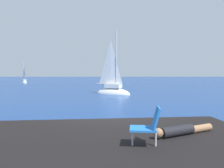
# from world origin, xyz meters

# --- Properties ---
(ground_plane) EXTENTS (160.00, 160.00, 0.00)m
(ground_plane) POSITION_xyz_m (0.00, 0.00, 0.00)
(ground_plane) COLOR navy
(shore_ledge) EXTENTS (7.44, 4.73, 1.07)m
(shore_ledge) POSITION_xyz_m (-0.12, -3.46, 0.53)
(shore_ledge) COLOR black
(shore_ledge) RESTS_ON ground
(boulder_seaward) EXTENTS (1.34, 1.18, 0.66)m
(boulder_seaward) POSITION_xyz_m (-1.22, -1.60, 0.00)
(boulder_seaward) COLOR black
(boulder_seaward) RESTS_ON ground
(boulder_inland) EXTENTS (1.76, 1.96, 1.06)m
(boulder_inland) POSITION_xyz_m (-0.96, -1.71, 0.00)
(boulder_inland) COLOR black
(boulder_inland) RESTS_ON ground
(sailboat_near) EXTENTS (4.02, 2.91, 7.31)m
(sailboat_near) POSITION_xyz_m (0.33, 16.76, 0.40)
(sailboat_near) COLOR white
(sailboat_near) RESTS_ON ground
(sailboat_far) EXTENTS (2.05, 2.45, 4.60)m
(sailboat_far) POSITION_xyz_m (-16.86, 39.33, 0.25)
(sailboat_far) COLOR white
(sailboat_far) RESTS_ON ground
(person_sunbather) EXTENTS (1.61, 0.96, 0.25)m
(person_sunbather) POSITION_xyz_m (1.57, -3.41, 1.18)
(person_sunbather) COLOR black
(person_sunbather) RESTS_ON shore_ledge
(beach_chair) EXTENTS (0.64, 0.54, 0.80)m
(beach_chair) POSITION_xyz_m (0.68, -4.20, 1.51)
(beach_chair) COLOR blue
(beach_chair) RESTS_ON shore_ledge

